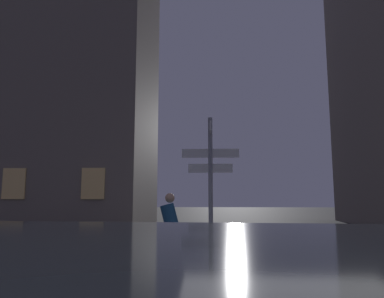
{
  "coord_description": "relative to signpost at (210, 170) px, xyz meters",
  "views": [
    {
      "loc": [
        -0.96,
        -3.52,
        1.58
      ],
      "look_at": [
        -1.32,
        5.28,
        2.75
      ],
      "focal_mm": 32.01,
      "sensor_mm": 36.0,
      "label": 1
    }
  ],
  "objects": [
    {
      "name": "signpost",
      "position": [
        0.0,
        0.0,
        0.0
      ],
      "size": [
        1.55,
        1.41,
        3.53
      ],
      "color": "gray",
      "rests_on": "sidewalk_kerb"
    },
    {
      "name": "sidewalk_kerb",
      "position": [
        0.84,
        0.84,
        -2.16
      ],
      "size": [
        40.0,
        2.81,
        0.14
      ],
      "primitive_type": "cube",
      "color": "gray",
      "rests_on": "ground_plane"
    },
    {
      "name": "cyclist",
      "position": [
        -1.0,
        -1.32,
        -1.49
      ],
      "size": [
        1.82,
        0.34,
        1.61
      ],
      "color": "black",
      "rests_on": "ground_plane"
    },
    {
      "name": "building_left_block",
      "position": [
        -7.58,
        7.08,
        8.6
      ],
      "size": [
        9.34,
        6.55,
        21.66
      ],
      "color": "#6B6056",
      "rests_on": "ground_plane"
    }
  ]
}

